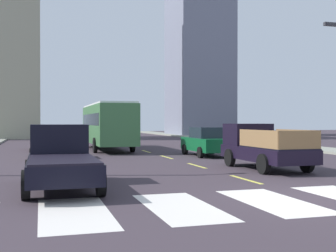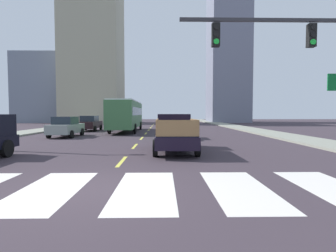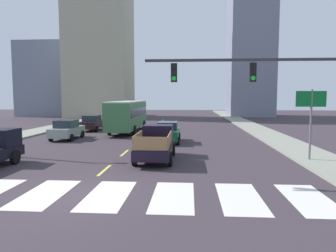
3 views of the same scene
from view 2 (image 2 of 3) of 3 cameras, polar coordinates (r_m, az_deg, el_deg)
name	(u,v)px [view 2 (image 2 of 3)]	position (r m, az deg, el deg)	size (l,w,h in m)	color
ground_plane	(98,189)	(7.32, -15.10, -13.24)	(160.00, 160.00, 0.00)	#392F37
sidewalk_right	(270,133)	(26.95, 21.49, -1.49)	(3.08, 110.00, 0.15)	gray
sidewalk_left	(18,134)	(28.46, -30.04, -1.46)	(3.08, 110.00, 0.15)	gray
crosswalk_stripe_3	(50,190)	(7.71, -24.39, -12.54)	(1.57, 3.79, 0.01)	silver
crosswalk_stripe_4	(145,189)	(7.12, -5.00, -13.57)	(1.57, 3.79, 0.01)	silver
crosswalk_stripe_5	(239,189)	(7.39, 15.31, -13.05)	(1.57, 3.79, 0.01)	silver
crosswalk_stripe_6	(332,188)	(8.43, 32.22, -11.40)	(1.57, 3.79, 0.01)	silver
lane_dash_0	(122,161)	(11.14, -10.06, -7.61)	(0.16, 2.40, 0.01)	#D7CE4A
lane_dash_1	(135,146)	(16.04, -7.26, -4.40)	(0.16, 2.40, 0.01)	#D7CE4A
lane_dash_2	(142,138)	(20.99, -5.78, -2.68)	(0.16, 2.40, 0.01)	#D7CE4A
lane_dash_3	(146,133)	(25.95, -4.87, -1.62)	(0.16, 2.40, 0.01)	#D7CE4A
lane_dash_4	(149,130)	(30.93, -4.26, -0.91)	(0.16, 2.40, 0.01)	#D7CE4A
lane_dash_5	(151,128)	(35.92, -3.81, -0.39)	(0.16, 2.40, 0.01)	#D7CE4A
lane_dash_6	(152,126)	(40.90, -3.47, 0.01)	(0.16, 2.40, 0.01)	#D7CE4A
lane_dash_7	(153,125)	(45.89, -3.21, 0.31)	(0.16, 2.40, 0.01)	#D7CE4A
pickup_stakebed	(175,133)	(14.06, 1.44, -1.57)	(2.18, 5.20, 1.96)	black
city_bus	(126,114)	(28.73, -9.10, 2.67)	(2.72, 10.80, 3.32)	#3D6F40
sedan_near_right	(173,127)	(21.04, 1.20, -0.32)	(2.02, 4.40, 1.72)	#0F582C
sedan_far	(66,127)	(23.78, -21.39, -0.15)	(2.02, 4.40, 1.72)	gray
sedan_near_left	(90,123)	(30.83, -16.70, 0.56)	(2.02, 4.40, 1.72)	black
tower_tall_centre	(228,29)	(62.98, 13.02, 19.99)	(8.21, 9.52, 41.35)	slate
block_mid_left	(93,45)	(57.77, -16.07, 16.63)	(11.27, 10.20, 31.80)	#A39F84
block_mid_right	(46,90)	(64.47, -25.06, 7.21)	(9.90, 11.72, 14.47)	slate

